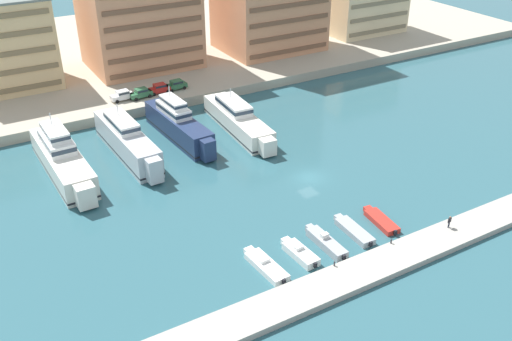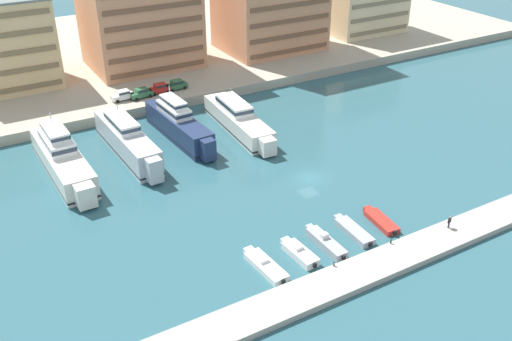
% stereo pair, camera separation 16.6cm
% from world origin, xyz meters
% --- Properties ---
extents(ground_plane, '(400.00, 400.00, 0.00)m').
position_xyz_m(ground_plane, '(0.00, 0.00, 0.00)').
color(ground_plane, '#2D5B66').
extents(quay_promenade, '(180.00, 70.00, 1.79)m').
position_xyz_m(quay_promenade, '(0.00, 67.46, 0.90)').
color(quay_promenade, '#ADA38E').
rests_on(quay_promenade, ground).
extents(pier_dock, '(120.00, 4.58, 0.77)m').
position_xyz_m(pier_dock, '(0.00, -20.62, 0.38)').
color(pier_dock, '#A8A399').
rests_on(pier_dock, ground).
extents(yacht_ivory_far_left, '(5.04, 22.81, 8.53)m').
position_xyz_m(yacht_ivory_far_left, '(-30.08, 18.94, 2.47)').
color(yacht_ivory_far_left, silver).
rests_on(yacht_ivory_far_left, ground).
extents(yacht_silver_left, '(4.42, 21.88, 7.45)m').
position_xyz_m(yacht_silver_left, '(-20.06, 19.75, 2.38)').
color(yacht_silver_left, silver).
rests_on(yacht_silver_left, ground).
extents(yacht_navy_mid_left, '(4.73, 20.44, 8.23)m').
position_xyz_m(yacht_navy_mid_left, '(-10.96, 21.27, 2.43)').
color(yacht_navy_mid_left, navy).
rests_on(yacht_navy_mid_left, ground).
extents(yacht_ivory_center_left, '(5.30, 22.26, 6.49)m').
position_xyz_m(yacht_ivory_center_left, '(-1.14, 19.20, 1.89)').
color(yacht_ivory_center_left, silver).
rests_on(yacht_ivory_center_left, ground).
extents(motorboat_white_far_left, '(2.46, 7.36, 1.14)m').
position_xyz_m(motorboat_white_far_left, '(-15.89, -14.31, 0.40)').
color(motorboat_white_far_left, white).
rests_on(motorboat_white_far_left, ground).
extents(motorboat_white_left, '(2.19, 6.11, 1.36)m').
position_xyz_m(motorboat_white_left, '(-11.35, -14.43, 0.49)').
color(motorboat_white_left, white).
rests_on(motorboat_white_left, ground).
extents(motorboat_grey_mid_left, '(1.66, 7.33, 1.62)m').
position_xyz_m(motorboat_grey_mid_left, '(-7.58, -14.35, 0.54)').
color(motorboat_grey_mid_left, '#9EA3A8').
rests_on(motorboat_grey_mid_left, ground).
extents(motorboat_grey_center_left, '(2.06, 7.05, 0.84)m').
position_xyz_m(motorboat_grey_center_left, '(-3.06, -13.98, 0.40)').
color(motorboat_grey_center_left, '#9EA3A8').
rests_on(motorboat_grey_center_left, ground).
extents(motorboat_red_center, '(2.44, 6.47, 0.81)m').
position_xyz_m(motorboat_red_center, '(1.29, -13.96, 0.36)').
color(motorboat_red_center, red).
rests_on(motorboat_red_center, ground).
extents(car_white_far_left, '(4.21, 2.15, 1.80)m').
position_xyz_m(car_white_far_left, '(-14.91, 37.24, 2.77)').
color(car_white_far_left, white).
rests_on(car_white_far_left, quay_promenade).
extents(car_green_left, '(4.25, 2.25, 1.80)m').
position_xyz_m(car_green_left, '(-11.66, 36.58, 2.77)').
color(car_green_left, '#2D6642').
rests_on(car_green_left, quay_promenade).
extents(car_red_mid_left, '(4.13, 1.99, 1.80)m').
position_xyz_m(car_red_mid_left, '(-7.92, 37.09, 2.77)').
color(car_red_mid_left, red).
rests_on(car_red_mid_left, quay_promenade).
extents(car_green_center_left, '(4.21, 2.15, 1.80)m').
position_xyz_m(car_green_center_left, '(-4.50, 37.25, 2.77)').
color(car_green_center_left, '#2D6642').
rests_on(car_green_center_left, quay_promenade).
extents(apartment_block_left, '(17.47, 14.38, 18.80)m').
position_xyz_m(apartment_block_left, '(-30.85, 54.94, 10.25)').
color(apartment_block_left, '#E0BC84').
rests_on(apartment_block_left, quay_promenade).
extents(apartment_block_mid_left, '(21.68, 17.57, 26.44)m').
position_xyz_m(apartment_block_mid_left, '(-4.72, 54.02, 14.05)').
color(apartment_block_mid_left, tan).
rests_on(apartment_block_mid_left, quay_promenade).
extents(pedestrian_near_edge, '(0.62, 0.31, 1.63)m').
position_xyz_m(pedestrian_near_edge, '(7.05, -19.66, 1.73)').
color(pedestrian_near_edge, '#282D3D').
rests_on(pedestrian_near_edge, pier_dock).
extents(bollard_west, '(0.20, 0.20, 0.61)m').
position_xyz_m(bollard_west, '(-9.55, -18.58, 1.09)').
color(bollard_west, '#2D2D33').
rests_on(bollard_west, pier_dock).
extents(bollard_west_mid, '(0.20, 0.20, 0.61)m').
position_xyz_m(bollard_west_mid, '(-1.24, -18.58, 1.09)').
color(bollard_west_mid, '#2D2D33').
rests_on(bollard_west_mid, pier_dock).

